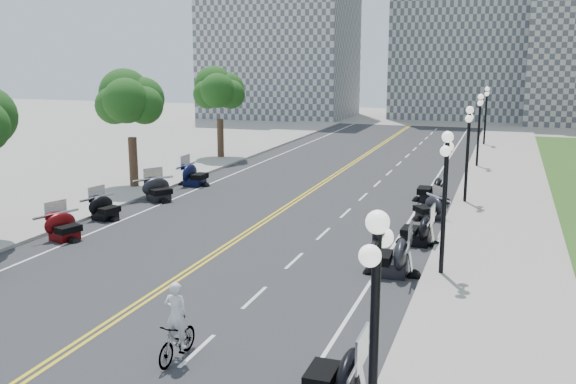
% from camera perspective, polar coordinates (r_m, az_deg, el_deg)
% --- Properties ---
extents(ground, '(160.00, 160.00, 0.00)m').
position_cam_1_polar(ground, '(22.05, -10.81, -8.24)').
color(ground, gray).
extents(road, '(16.00, 90.00, 0.01)m').
position_cam_1_polar(road, '(30.73, -1.57, -2.27)').
color(road, '#333335').
rests_on(road, ground).
extents(centerline_yellow_a, '(0.12, 90.00, 0.00)m').
position_cam_1_polar(centerline_yellow_a, '(30.77, -1.78, -2.24)').
color(centerline_yellow_a, yellow).
rests_on(centerline_yellow_a, road).
extents(centerline_yellow_b, '(0.12, 90.00, 0.00)m').
position_cam_1_polar(centerline_yellow_b, '(30.68, -1.36, -2.28)').
color(centerline_yellow_b, yellow).
rests_on(centerline_yellow_b, road).
extents(edge_line_north, '(0.12, 90.00, 0.00)m').
position_cam_1_polar(edge_line_north, '(29.17, 10.30, -3.22)').
color(edge_line_north, white).
rests_on(edge_line_north, road).
extents(edge_line_south, '(0.12, 90.00, 0.00)m').
position_cam_1_polar(edge_line_south, '(33.45, -11.90, -1.35)').
color(edge_line_south, white).
rests_on(edge_line_south, road).
extents(lane_dash_5, '(0.12, 2.00, 0.00)m').
position_cam_1_polar(lane_dash_5, '(17.38, -8.06, -13.77)').
color(lane_dash_5, white).
rests_on(lane_dash_5, road).
extents(lane_dash_6, '(0.12, 2.00, 0.00)m').
position_cam_1_polar(lane_dash_6, '(20.72, -2.99, -9.34)').
color(lane_dash_6, white).
rests_on(lane_dash_6, road).
extents(lane_dash_7, '(0.12, 2.00, 0.00)m').
position_cam_1_polar(lane_dash_7, '(24.26, 0.55, -6.12)').
color(lane_dash_7, white).
rests_on(lane_dash_7, road).
extents(lane_dash_8, '(0.12, 2.00, 0.00)m').
position_cam_1_polar(lane_dash_8, '(27.92, 3.15, -3.72)').
color(lane_dash_8, white).
rests_on(lane_dash_8, road).
extents(lane_dash_9, '(0.12, 2.00, 0.00)m').
position_cam_1_polar(lane_dash_9, '(31.67, 5.13, -1.88)').
color(lane_dash_9, white).
rests_on(lane_dash_9, road).
extents(lane_dash_10, '(0.12, 2.00, 0.00)m').
position_cam_1_polar(lane_dash_10, '(35.47, 6.69, -0.42)').
color(lane_dash_10, white).
rests_on(lane_dash_10, road).
extents(lane_dash_11, '(0.12, 2.00, 0.00)m').
position_cam_1_polar(lane_dash_11, '(39.31, 7.94, 0.75)').
color(lane_dash_11, white).
rests_on(lane_dash_11, road).
extents(lane_dash_12, '(0.12, 2.00, 0.00)m').
position_cam_1_polar(lane_dash_12, '(43.18, 8.97, 1.71)').
color(lane_dash_12, white).
rests_on(lane_dash_12, road).
extents(lane_dash_13, '(0.12, 2.00, 0.00)m').
position_cam_1_polar(lane_dash_13, '(47.07, 9.83, 2.51)').
color(lane_dash_13, white).
rests_on(lane_dash_13, road).
extents(lane_dash_14, '(0.12, 2.00, 0.00)m').
position_cam_1_polar(lane_dash_14, '(50.98, 10.56, 3.19)').
color(lane_dash_14, white).
rests_on(lane_dash_14, road).
extents(lane_dash_15, '(0.12, 2.00, 0.00)m').
position_cam_1_polar(lane_dash_15, '(54.90, 11.19, 3.77)').
color(lane_dash_15, white).
rests_on(lane_dash_15, road).
extents(lane_dash_16, '(0.12, 2.00, 0.00)m').
position_cam_1_polar(lane_dash_16, '(58.83, 11.73, 4.28)').
color(lane_dash_16, white).
rests_on(lane_dash_16, road).
extents(lane_dash_17, '(0.12, 2.00, 0.00)m').
position_cam_1_polar(lane_dash_17, '(62.77, 12.21, 4.72)').
color(lane_dash_17, white).
rests_on(lane_dash_17, road).
extents(lane_dash_18, '(0.12, 2.00, 0.00)m').
position_cam_1_polar(lane_dash_18, '(66.72, 12.63, 5.10)').
color(lane_dash_18, white).
rests_on(lane_dash_18, road).
extents(lane_dash_19, '(0.12, 2.00, 0.00)m').
position_cam_1_polar(lane_dash_19, '(70.67, 13.00, 5.45)').
color(lane_dash_19, white).
rests_on(lane_dash_19, road).
extents(sidewalk_north, '(5.00, 90.00, 0.15)m').
position_cam_1_polar(sidewalk_north, '(28.87, 18.39, -3.67)').
color(sidewalk_north, '#9E9991').
rests_on(sidewalk_north, ground).
extents(sidewalk_south, '(5.00, 90.00, 0.15)m').
position_cam_1_polar(sidewalk_south, '(35.68, -17.57, -0.72)').
color(sidewalk_south, '#9E9991').
rests_on(sidewalk_south, ground).
extents(distant_block_a, '(18.00, 14.00, 26.00)m').
position_cam_1_polar(distant_block_a, '(85.00, -0.68, 15.54)').
color(distant_block_a, gray).
rests_on(distant_block_a, ground).
extents(street_lamp_1, '(0.50, 1.20, 4.90)m').
position_cam_1_polar(street_lamp_1, '(11.20, 7.63, -14.15)').
color(street_lamp_1, black).
rests_on(street_lamp_1, sidewalk_north).
extents(street_lamp_2, '(0.50, 1.20, 4.90)m').
position_cam_1_polar(street_lamp_2, '(22.52, 13.72, -1.05)').
color(street_lamp_2, black).
rests_on(street_lamp_2, sidewalk_north).
extents(street_lamp_3, '(0.50, 1.20, 4.90)m').
position_cam_1_polar(street_lamp_3, '(34.30, 15.65, 3.19)').
color(street_lamp_3, black).
rests_on(street_lamp_3, sidewalk_north).
extents(street_lamp_4, '(0.50, 1.20, 4.90)m').
position_cam_1_polar(street_lamp_4, '(46.20, 16.60, 5.26)').
color(street_lamp_4, black).
rests_on(street_lamp_4, sidewalk_north).
extents(street_lamp_5, '(0.50, 1.20, 4.90)m').
position_cam_1_polar(street_lamp_5, '(58.14, 17.15, 6.48)').
color(street_lamp_5, black).
rests_on(street_lamp_5, sidewalk_north).
extents(tree_3, '(4.80, 4.80, 9.20)m').
position_cam_1_polar(tree_3, '(38.01, -13.82, 7.36)').
color(tree_3, '#235619').
rests_on(tree_3, sidewalk_south).
extents(tree_4, '(4.80, 4.80, 9.20)m').
position_cam_1_polar(tree_4, '(48.52, -6.10, 8.52)').
color(tree_4, '#235619').
rests_on(tree_4, sidewalk_south).
extents(motorcycle_n_4, '(2.00, 2.00, 1.40)m').
position_cam_1_polar(motorcycle_n_4, '(14.75, 4.29, -15.61)').
color(motorcycle_n_4, black).
rests_on(motorcycle_n_4, road).
extents(motorcycle_n_6, '(2.31, 2.31, 1.53)m').
position_cam_1_polar(motorcycle_n_6, '(22.80, 9.18, -5.48)').
color(motorcycle_n_6, black).
rests_on(motorcycle_n_6, road).
extents(motorcycle_n_7, '(2.05, 2.05, 1.37)m').
position_cam_1_polar(motorcycle_n_7, '(26.68, 11.45, -3.18)').
color(motorcycle_n_7, black).
rests_on(motorcycle_n_7, road).
extents(motorcycle_n_8, '(2.55, 2.55, 1.28)m').
position_cam_1_polar(motorcycle_n_8, '(30.89, 12.40, -1.27)').
color(motorcycle_n_8, black).
rests_on(motorcycle_n_8, road).
extents(motorcycle_n_9, '(2.21, 2.21, 1.52)m').
position_cam_1_polar(motorcycle_n_9, '(34.69, 12.61, 0.36)').
color(motorcycle_n_9, black).
rests_on(motorcycle_n_9, road).
extents(motorcycle_s_6, '(2.35, 2.35, 1.31)m').
position_cam_1_polar(motorcycle_s_6, '(28.37, -19.29, -2.79)').
color(motorcycle_s_6, '#590A0C').
rests_on(motorcycle_s_6, road).
extents(motorcycle_s_7, '(2.17, 2.17, 1.27)m').
position_cam_1_polar(motorcycle_s_7, '(31.38, -15.97, -1.25)').
color(motorcycle_s_7, black).
rests_on(motorcycle_s_7, road).
extents(motorcycle_s_8, '(2.77, 2.77, 1.40)m').
position_cam_1_polar(motorcycle_s_8, '(34.79, -11.45, 0.34)').
color(motorcycle_s_8, black).
rests_on(motorcycle_s_8, road).
extents(motorcycle_s_9, '(2.14, 2.14, 1.48)m').
position_cam_1_polar(motorcycle_s_9, '(38.60, -8.31, 1.63)').
color(motorcycle_s_9, black).
rests_on(motorcycle_s_9, road).
extents(bicycle, '(0.56, 1.78, 1.06)m').
position_cam_1_polar(bicycle, '(16.77, -9.82, -12.87)').
color(bicycle, '#A51414').
rests_on(bicycle, road).
extents(cyclist_rider, '(0.63, 0.41, 1.73)m').
position_cam_1_polar(cyclist_rider, '(16.24, -9.99, -8.40)').
color(cyclist_rider, white).
rests_on(cyclist_rider, bicycle).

